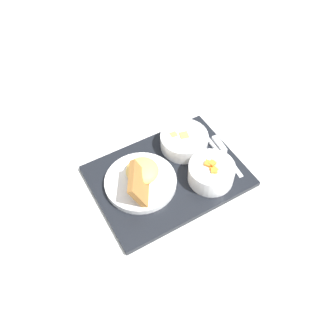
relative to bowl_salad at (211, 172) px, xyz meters
name	(u,v)px	position (x,y,z in m)	size (l,w,h in m)	color
ground_plane	(168,177)	(0.10, -0.06, -0.05)	(4.00, 4.00, 0.00)	silver
serving_tray	(168,176)	(0.10, -0.06, -0.04)	(0.46, 0.36, 0.02)	black
bowl_salad	(211,172)	(0.00, 0.00, 0.00)	(0.13, 0.13, 0.07)	white
bowl_soup	(184,140)	(0.02, -0.14, 0.00)	(0.14, 0.14, 0.05)	white
plate_main	(141,180)	(0.19, -0.06, -0.01)	(0.20, 0.20, 0.10)	white
knife	(221,148)	(-0.08, -0.09, -0.03)	(0.02, 0.16, 0.02)	silver
spoon	(221,156)	(-0.07, -0.06, -0.03)	(0.04, 0.16, 0.01)	silver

